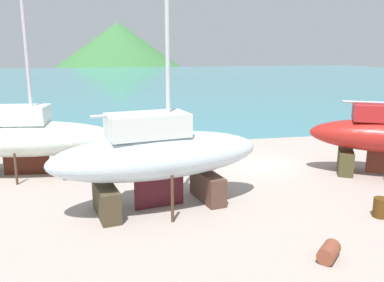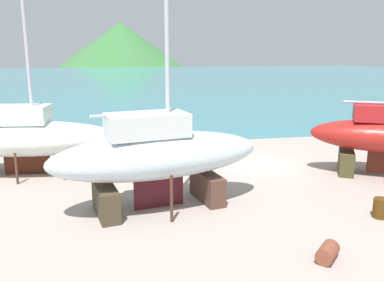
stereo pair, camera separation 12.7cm
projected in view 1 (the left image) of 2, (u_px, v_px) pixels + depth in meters
ground_plane at (310, 201)px, 16.96m from camera, size 47.29×47.29×0.00m
sea_water at (149, 79)px, 84.15m from camera, size 166.06×117.06×0.01m
headland_hill at (119, 62)px, 188.45m from camera, size 104.24×104.24×36.47m
sailboat_far_slipway at (158, 155)px, 15.79m from camera, size 8.92×4.40×12.64m
sailboat_small_center at (23, 137)px, 20.10m from camera, size 9.75×3.92×14.98m
barrel_ochre at (222, 149)px, 23.97m from camera, size 0.61×0.61×0.81m
barrel_by_slipway at (329, 252)px, 12.17m from camera, size 0.99×0.99×0.52m
barrel_tipped_right at (381, 208)px, 15.27m from camera, size 0.66×0.66×0.75m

